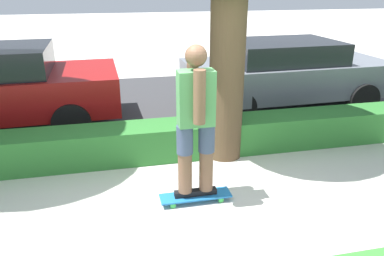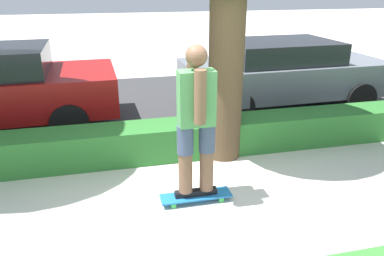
% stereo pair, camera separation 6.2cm
% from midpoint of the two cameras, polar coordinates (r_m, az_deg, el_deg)
% --- Properties ---
extents(ground_plane, '(60.00, 60.00, 0.00)m').
position_cam_midpoint_polar(ground_plane, '(4.47, 1.67, -12.66)').
color(ground_plane, beige).
extents(street_asphalt, '(17.72, 5.00, 0.01)m').
position_cam_midpoint_polar(street_asphalt, '(8.23, -5.81, 3.62)').
color(street_asphalt, '#38383A').
rests_on(street_asphalt, ground_plane).
extents(hedge_row, '(17.72, 0.60, 0.52)m').
position_cam_midpoint_polar(hedge_row, '(5.73, -2.38, -1.70)').
color(hedge_row, '#2D702D').
rests_on(hedge_row, ground_plane).
extents(skateboard, '(0.87, 0.24, 0.09)m').
position_cam_midpoint_polar(skateboard, '(4.63, 0.21, -10.32)').
color(skateboard, '#1E6BAD').
rests_on(skateboard, ground_plane).
extents(skater_person, '(0.52, 0.47, 1.81)m').
position_cam_midpoint_polar(skater_person, '(4.20, 0.23, 1.19)').
color(skater_person, black).
rests_on(skater_person, skateboard).
extents(parked_car_middle, '(4.24, 1.92, 1.39)m').
position_cam_midpoint_polar(parked_car_middle, '(8.12, 13.42, 8.32)').
color(parked_car_middle, slate).
rests_on(parked_car_middle, ground_plane).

